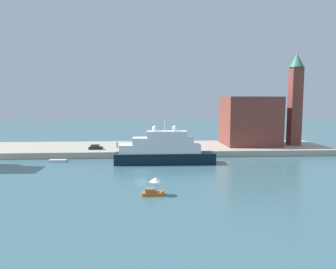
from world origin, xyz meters
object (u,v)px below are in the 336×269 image
large_yacht (163,151)px  parked_car (96,147)px  small_motorboat (154,187)px  harbor_building (249,121)px  person_figure (117,145)px  work_barge (58,161)px  mooring_bollard (147,149)px  bell_tower (295,96)px

large_yacht → parked_car: 22.56m
small_motorboat → parked_car: bearing=112.0°
harbor_building → large_yacht: bearing=-144.1°
parked_car → person_figure: size_ratio=2.20×
work_barge → person_figure: person_figure is taller
small_motorboat → large_yacht: bearing=83.8°
small_motorboat → person_figure: person_figure is taller
small_motorboat → person_figure: size_ratio=2.01×
large_yacht → parked_car: (-18.40, 13.01, -0.93)m
work_barge → parked_car: 12.39m
harbor_building → mooring_bollard: 34.29m
large_yacht → mooring_bollard: size_ratio=27.41×
bell_tower → person_figure: 55.74m
bell_tower → person_figure: bell_tower is taller
small_motorboat → person_figure: (-9.95, 41.38, 1.21)m
bell_tower → small_motorboat: bearing=-135.1°
parked_car → mooring_bollard: size_ratio=4.37×
small_motorboat → harbor_building: (30.51, 45.68, 7.79)m
harbor_building → small_motorboat: bearing=-123.7°
parked_car → harbor_building: bearing=8.7°
small_motorboat → harbor_building: 55.48m
work_barge → harbor_building: harbor_building is taller
small_motorboat → person_figure: bearing=103.5°
work_barge → harbor_building: (53.91, 16.51, 8.75)m
work_barge → bell_tower: 70.79m
work_barge → parked_car: size_ratio=1.07×
mooring_bollard → bell_tower: bearing=11.2°
harbor_building → mooring_bollard: harbor_building is taller
person_figure → bell_tower: bearing=2.5°
harbor_building → person_figure: size_ratio=9.12×
mooring_bollard → small_motorboat: bearing=-87.9°
small_motorboat → work_barge: size_ratio=0.85×
work_barge → person_figure: 18.30m
person_figure → large_yacht: bearing=-51.1°
parked_car → mooring_bollard: parked_car is taller
large_yacht → small_motorboat: (-2.79, -25.60, -1.90)m
small_motorboat → parked_car: size_ratio=0.91×
parked_car → person_figure: bearing=26.1°
parked_car → work_barge: bearing=-129.5°
bell_tower → parked_car: (-59.52, -5.15, -14.42)m
harbor_building → person_figure: bearing=-173.9°
work_barge → mooring_bollard: mooring_bollard is taller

